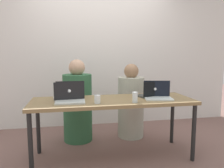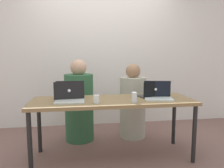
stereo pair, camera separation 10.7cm
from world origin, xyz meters
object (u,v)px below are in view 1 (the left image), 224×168
Objects in this scene: person_on_left at (78,105)px; water_glass_right at (135,98)px; person_on_right at (131,105)px; laptop_front_right at (158,95)px; laptop_back_right at (151,93)px; laptop_back_left at (69,96)px; water_glass_left at (97,100)px; laptop_front_left at (70,98)px.

water_glass_right is (0.62, -0.85, 0.25)m from person_on_left.
person_on_right is 3.12× the size of laptop_front_right.
laptop_front_right is at bearing 88.17° from laptop_back_right.
person_on_right is at bearing 77.08° from water_glass_right.
person_on_left is 3.20× the size of laptop_back_left.
person_on_right is 9.51× the size of water_glass_right.
person_on_left is at bearing 126.02° from water_glass_right.
water_glass_right is at bearing 75.39° from person_on_right.
person_on_left is 0.87m from water_glass_left.
water_glass_left is (0.31, -0.27, -0.01)m from laptop_back_left.
laptop_front_right is (1.08, -0.14, -0.00)m from laptop_back_left.
person_on_right is (0.81, 0.00, -0.03)m from person_on_left.
laptop_front_left is at bearing 166.75° from water_glass_right.
water_glass_left is (-0.62, -0.82, 0.27)m from person_on_right.
laptop_back_right is at bearing 19.85° from water_glass_left.
water_glass_right is at bearing 29.76° from laptop_back_right.
water_glass_right is (-0.31, -0.30, 0.01)m from laptop_back_right.
laptop_front_right is 0.99× the size of laptop_back_right.
laptop_front_right is 1.06m from laptop_front_left.
laptop_front_left is (-0.92, -0.68, 0.28)m from person_on_right.
water_glass_left is (-0.73, -0.26, -0.00)m from laptop_back_right.
laptop_back_right reaches higher than water_glass_left.
laptop_back_right is 3.07× the size of water_glass_right.
person_on_left is at bearing -108.63° from laptop_back_left.
person_on_left is 10.09× the size of water_glass_right.
water_glass_left is (-0.76, -0.12, -0.01)m from laptop_front_right.
water_glass_left is at bearing 175.54° from water_glass_right.
laptop_front_right is at bearing 9.07° from water_glass_left.
person_on_right is 0.63m from laptop_back_right.
person_on_left is 3.57× the size of laptop_front_left.
laptop_back_right is (0.11, -0.55, 0.27)m from person_on_right.
laptop_back_left is (-0.12, -0.55, 0.25)m from person_on_left.
laptop_back_right is (-0.03, 0.14, -0.00)m from laptop_front_right.
person_on_left reaches higher than person_on_right.
person_on_right is 3.37× the size of laptop_front_left.
water_glass_right reaches higher than water_glass_left.
laptop_back_right is 1.09× the size of laptop_front_left.
laptop_front_left is at bearing -169.99° from laptop_front_right.
laptop_back_right is (0.93, -0.55, 0.24)m from person_on_left.
laptop_front_left reaches higher than water_glass_left.
person_on_right reaches higher than laptop_back_left.
laptop_back_left is 1.05m from laptop_back_right.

